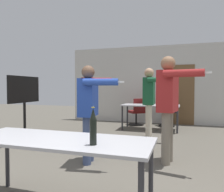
# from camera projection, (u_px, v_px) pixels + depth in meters

# --- Properties ---
(back_wall) EXTENTS (5.80, 0.12, 2.75)m
(back_wall) POSITION_uv_depth(u_px,v_px,m) (149.00, 85.00, 7.83)
(back_wall) COLOR beige
(back_wall) RESTS_ON ground_plane
(conference_table_near) EXTENTS (1.95, 0.71, 0.75)m
(conference_table_near) POSITION_uv_depth(u_px,v_px,m) (57.00, 145.00, 2.23)
(conference_table_near) COLOR #A8A8AD
(conference_table_near) RESTS_ON ground_plane
(conference_table_far) EXTENTS (1.69, 0.78, 0.75)m
(conference_table_far) POSITION_uv_depth(u_px,v_px,m) (150.00, 107.00, 6.55)
(conference_table_far) COLOR #A8A8AD
(conference_table_far) RESTS_ON ground_plane
(tv_screen) EXTENTS (0.44, 1.02, 1.53)m
(tv_screen) POSITION_uv_depth(u_px,v_px,m) (24.00, 102.00, 5.05)
(tv_screen) COLOR black
(tv_screen) RESTS_ON ground_plane
(person_near_casual) EXTENTS (0.88, 0.69, 1.73)m
(person_near_casual) POSITION_uv_depth(u_px,v_px,m) (90.00, 97.00, 5.18)
(person_near_casual) COLOR beige
(person_near_casual) RESTS_ON ground_plane
(person_far_watching) EXTENTS (0.80, 0.66, 1.75)m
(person_far_watching) POSITION_uv_depth(u_px,v_px,m) (150.00, 96.00, 5.41)
(person_far_watching) COLOR beige
(person_far_watching) RESTS_ON ground_plane
(person_left_plaid) EXTENTS (0.83, 0.66, 1.64)m
(person_left_plaid) POSITION_uv_depth(u_px,v_px,m) (89.00, 105.00, 3.66)
(person_left_plaid) COLOR #3D4C75
(person_left_plaid) RESTS_ON ground_plane
(person_center_tall) EXTENTS (0.80, 0.80, 1.80)m
(person_center_tall) POSITION_uv_depth(u_px,v_px,m) (169.00, 99.00, 3.64)
(person_center_tall) COLOR slate
(person_center_tall) RESTS_ON ground_plane
(office_chair_mid_tucked) EXTENTS (0.66, 0.68, 0.95)m
(office_chair_mid_tucked) POSITION_uv_depth(u_px,v_px,m) (168.00, 113.00, 7.11)
(office_chair_mid_tucked) COLOR black
(office_chair_mid_tucked) RESTS_ON ground_plane
(office_chair_far_right) EXTENTS (0.67, 0.69, 0.91)m
(office_chair_far_right) POSITION_uv_depth(u_px,v_px,m) (137.00, 113.00, 7.36)
(office_chair_far_right) COLOR black
(office_chair_far_right) RESTS_ON ground_plane
(beer_bottle) EXTENTS (0.06, 0.06, 0.34)m
(beer_bottle) POSITION_uv_depth(u_px,v_px,m) (93.00, 127.00, 1.97)
(beer_bottle) COLOR black
(beer_bottle) RESTS_ON conference_table_near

